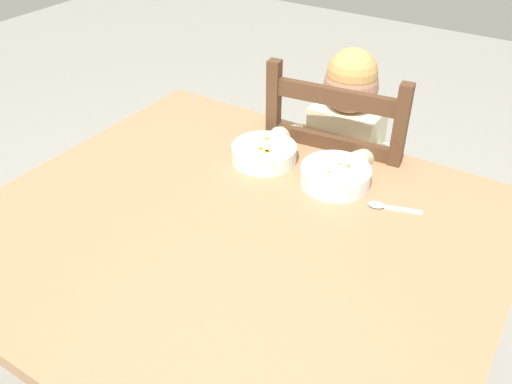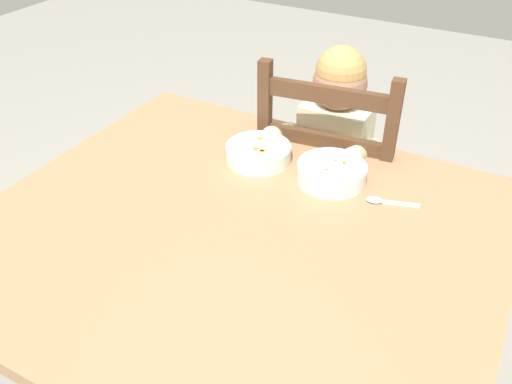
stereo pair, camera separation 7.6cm
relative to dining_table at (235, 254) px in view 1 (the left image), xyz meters
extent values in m
cube|color=#A37954|center=(0.00, 0.00, 0.07)|extent=(1.24, 1.10, 0.04)
cylinder|color=#A37954|center=(-0.55, 0.47, -0.29)|extent=(0.07, 0.07, 0.68)
cylinder|color=#A37954|center=(0.55, 0.47, -0.29)|extent=(0.07, 0.07, 0.68)
cube|color=#513320|center=(0.01, 0.65, -0.18)|extent=(0.47, 0.47, 0.02)
cube|color=#513320|center=(0.18, 0.86, -0.41)|extent=(0.04, 0.04, 0.44)
cube|color=#513320|center=(-0.20, 0.81, -0.41)|extent=(0.04, 0.04, 0.44)
cube|color=#513320|center=(0.22, 0.48, -0.41)|extent=(0.04, 0.04, 0.44)
cube|color=#513320|center=(-0.15, 0.44, -0.41)|extent=(0.04, 0.04, 0.44)
cube|color=#513320|center=(0.22, 0.48, 0.08)|extent=(0.04, 0.04, 0.50)
cube|color=#513320|center=(-0.15, 0.44, 0.08)|extent=(0.04, 0.04, 0.50)
cube|color=#513320|center=(0.04, 0.46, 0.26)|extent=(0.36, 0.07, 0.05)
cube|color=#513320|center=(0.04, 0.46, 0.11)|extent=(0.36, 0.07, 0.05)
cube|color=beige|center=(0.01, 0.62, -0.01)|extent=(0.22, 0.14, 0.32)
sphere|color=#A8755D|center=(0.01, 0.62, 0.23)|extent=(0.17, 0.17, 0.17)
sphere|color=tan|center=(0.01, 0.62, 0.27)|extent=(0.16, 0.16, 0.16)
cylinder|color=#3F4C72|center=(-0.04, 0.50, -0.40)|extent=(0.07, 0.07, 0.46)
cylinder|color=#3F4C72|center=(0.07, 0.50, -0.40)|extent=(0.07, 0.07, 0.46)
cylinder|color=beige|center=(-0.12, 0.52, 0.07)|extent=(0.06, 0.24, 0.13)
cylinder|color=beige|center=(0.14, 0.52, 0.07)|extent=(0.06, 0.24, 0.13)
cylinder|color=white|center=(0.13, 0.30, 0.12)|extent=(0.19, 0.19, 0.05)
cylinder|color=white|center=(0.13, 0.30, 0.09)|extent=(0.08, 0.08, 0.01)
cylinder|color=#528C30|center=(0.13, 0.30, 0.12)|extent=(0.15, 0.15, 0.03)
sphere|color=#4A893C|center=(0.15, 0.32, 0.14)|extent=(0.01, 0.01, 0.01)
sphere|color=#4F8A28|center=(0.12, 0.32, 0.14)|extent=(0.01, 0.01, 0.01)
sphere|color=#598524|center=(0.15, 0.33, 0.14)|extent=(0.01, 0.01, 0.01)
sphere|color=#589327|center=(0.12, 0.27, 0.14)|extent=(0.01, 0.01, 0.01)
cylinder|color=white|center=(-0.10, 0.30, 0.11)|extent=(0.19, 0.19, 0.05)
cylinder|color=white|center=(-0.10, 0.30, 0.09)|extent=(0.08, 0.08, 0.01)
cylinder|color=orange|center=(-0.10, 0.30, 0.12)|extent=(0.15, 0.15, 0.03)
cube|color=orange|center=(-0.10, 0.28, 0.13)|extent=(0.02, 0.02, 0.01)
cube|color=orange|center=(-0.08, 0.28, 0.13)|extent=(0.02, 0.02, 0.01)
cube|color=orange|center=(-0.12, 0.34, 0.13)|extent=(0.02, 0.02, 0.01)
cube|color=orange|center=(-0.08, 0.28, 0.13)|extent=(0.02, 0.02, 0.01)
cube|color=silver|center=(0.32, 0.28, 0.09)|extent=(0.09, 0.04, 0.00)
ellipsoid|color=silver|center=(0.26, 0.26, 0.10)|extent=(0.05, 0.04, 0.01)
camera|label=1|loc=(0.60, -0.83, 0.91)|focal=37.87mm
camera|label=2|loc=(0.53, -0.87, 0.91)|focal=37.87mm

